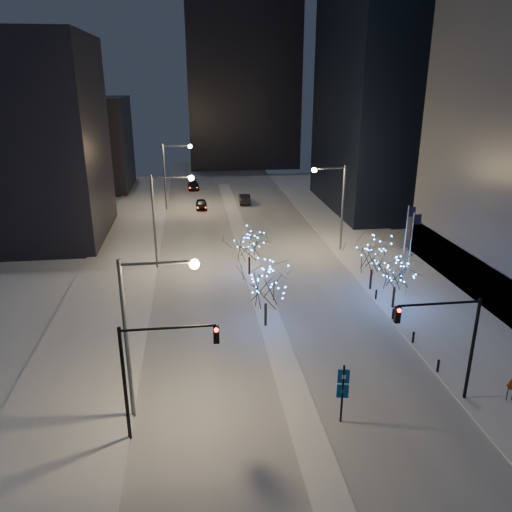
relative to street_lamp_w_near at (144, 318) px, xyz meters
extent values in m
plane|color=silver|center=(8.94, -2.00, -6.50)|extent=(160.00, 160.00, 0.00)
cube|color=silver|center=(8.94, 33.00, -6.49)|extent=(20.00, 130.00, 0.02)
cube|color=silver|center=(8.94, 28.00, -6.42)|extent=(2.00, 80.00, 0.15)
cube|color=silver|center=(23.94, 18.00, -6.42)|extent=(10.00, 90.00, 0.15)
cube|color=silver|center=(-5.06, 18.00, -6.42)|extent=(8.00, 90.00, 0.15)
cube|color=black|center=(-19.06, 38.00, 5.50)|extent=(22.00, 18.00, 24.00)
cube|color=black|center=(-17.06, 68.00, 1.50)|extent=(18.00, 16.00, 16.00)
cube|color=black|center=(14.94, 90.00, 14.50)|extent=(24.00, 14.00, 42.00)
cylinder|color=#595E66|center=(-1.06, 0.00, -1.50)|extent=(0.24, 0.24, 10.00)
cylinder|color=#595E66|center=(0.94, 0.00, 3.20)|extent=(4.00, 0.16, 0.16)
sphere|color=#FFC37F|center=(2.94, 0.00, 3.05)|extent=(0.56, 0.56, 0.56)
cylinder|color=#595E66|center=(-1.06, 25.00, -1.50)|extent=(0.24, 0.24, 10.00)
cylinder|color=#595E66|center=(0.94, 25.00, 3.20)|extent=(4.00, 0.16, 0.16)
sphere|color=#FFC37F|center=(2.94, 25.00, 3.05)|extent=(0.56, 0.56, 0.56)
cylinder|color=#595E66|center=(-1.06, 50.00, -1.50)|extent=(0.24, 0.24, 10.00)
cylinder|color=#595E66|center=(0.94, 50.00, 3.20)|extent=(4.00, 0.16, 0.16)
sphere|color=#FFC37F|center=(2.94, 50.00, 3.05)|extent=(0.56, 0.56, 0.56)
cylinder|color=#595E66|center=(19.94, 28.00, -1.50)|extent=(0.24, 0.24, 10.00)
cylinder|color=#595E66|center=(18.19, 28.00, 3.20)|extent=(3.50, 0.16, 0.16)
sphere|color=#FFC37F|center=(16.44, 28.00, 3.05)|extent=(0.56, 0.56, 0.56)
cylinder|color=black|center=(-1.06, -2.00, -3.00)|extent=(0.20, 0.20, 7.00)
cylinder|color=black|center=(1.44, -2.00, 0.30)|extent=(5.00, 0.14, 0.14)
cube|color=black|center=(3.94, -2.00, -0.25)|extent=(0.32, 0.28, 1.00)
sphere|color=#FF0C05|center=(3.94, -2.18, 0.10)|extent=(0.22, 0.22, 0.22)
cylinder|color=black|center=(19.44, -1.00, -3.00)|extent=(0.20, 0.20, 7.00)
cylinder|color=black|center=(16.94, -1.00, 0.30)|extent=(5.00, 0.14, 0.14)
cube|color=black|center=(14.44, -1.00, -0.25)|extent=(0.32, 0.28, 1.00)
sphere|color=#FF0C05|center=(14.44, -1.18, 0.10)|extent=(0.22, 0.22, 0.22)
cylinder|color=silver|center=(21.94, 14.00, -2.35)|extent=(0.10, 0.10, 8.00)
cube|color=black|center=(22.29, 14.00, 1.05)|extent=(0.70, 0.03, 0.90)
cylinder|color=silver|center=(22.54, 16.50, -2.35)|extent=(0.10, 0.10, 8.00)
cube|color=black|center=(22.89, 16.50, 1.05)|extent=(0.70, 0.03, 0.90)
cylinder|color=black|center=(19.14, 2.00, -5.90)|extent=(0.16, 0.16, 0.90)
cylinder|color=black|center=(19.14, 6.00, -5.90)|extent=(0.16, 0.16, 0.90)
cylinder|color=black|center=(19.14, 10.00, -5.90)|extent=(0.16, 0.16, 0.90)
cylinder|color=black|center=(19.14, 14.00, -5.90)|extent=(0.16, 0.16, 0.90)
imported|color=black|center=(4.29, 49.93, -5.78)|extent=(1.72, 4.25, 1.45)
imported|color=black|center=(11.27, 52.57, -5.71)|extent=(1.83, 4.85, 1.58)
imported|color=black|center=(3.22, 64.64, -5.80)|extent=(2.15, 4.88, 1.39)
cylinder|color=black|center=(8.44, 10.21, -5.38)|extent=(0.22, 0.22, 1.94)
cylinder|color=black|center=(8.44, 21.57, -5.44)|extent=(0.22, 0.22, 1.83)
cylinder|color=black|center=(20.01, 12.18, -5.40)|extent=(0.22, 0.22, 1.91)
cylinder|color=black|center=(19.44, 16.34, -5.38)|extent=(0.22, 0.22, 1.93)
cylinder|color=black|center=(11.09, -2.10, -4.59)|extent=(0.13, 0.13, 3.82)
cube|color=#0D5A96|center=(11.09, -2.10, -3.39)|extent=(0.68, 0.23, 0.87)
cube|color=#0D5A96|center=(11.09, -2.10, -4.37)|extent=(0.68, 0.23, 0.87)
cylinder|color=black|center=(21.89, -1.61, -5.84)|extent=(0.06, 0.06, 1.01)
cube|color=#DB4E0B|center=(22.07, -1.61, -5.15)|extent=(0.99, 0.39, 1.04)
camera|label=1|loc=(3.01, -25.65, 12.62)|focal=35.00mm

